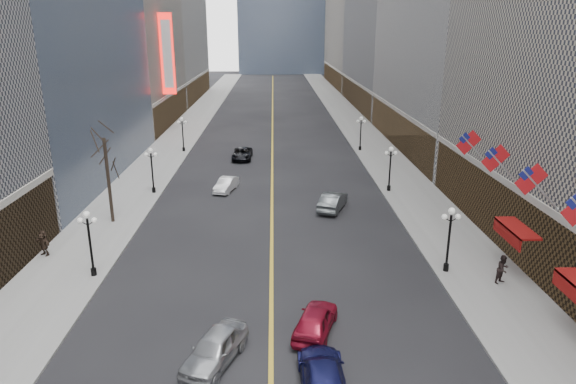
{
  "coord_description": "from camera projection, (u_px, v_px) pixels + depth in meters",
  "views": [
    {
      "loc": [
        0.24,
        -1.11,
        15.83
      ],
      "look_at": [
        0.84,
        20.42,
        8.92
      ],
      "focal_mm": 32.0,
      "sensor_mm": 36.0,
      "label": 1
    }
  ],
  "objects": [
    {
      "name": "streetlamp_east_2",
      "position": [
        390.0,
        164.0,
        51.0
      ],
      "size": [
        1.26,
        0.44,
        4.52
      ],
      "color": "black",
      "rests_on": "sidewalk_east"
    },
    {
      "name": "streetlamp_east_1",
      "position": [
        450.0,
        233.0,
        33.87
      ],
      "size": [
        1.26,
        0.44,
        4.52
      ],
      "color": "black",
      "rests_on": "sidewalk_east"
    },
    {
      "name": "lane_line",
      "position": [
        272.0,
        131.0,
        82.03
      ],
      "size": [
        0.25,
        200.0,
        0.02
      ],
      "primitive_type": "cube",
      "color": "gold",
      "rests_on": "ground"
    },
    {
      "name": "car_sb_far",
      "position": [
        333.0,
        201.0,
        46.57
      ],
      "size": [
        3.31,
        5.19,
        1.62
      ],
      "primitive_type": "imported",
      "rotation": [
        0.0,
        0.0,
        2.79
      ],
      "color": "#43484A",
      "rests_on": "ground"
    },
    {
      "name": "car_nb_mid",
      "position": [
        226.0,
        185.0,
        51.98
      ],
      "size": [
        2.44,
        4.32,
        1.35
      ],
      "primitive_type": "imported",
      "rotation": [
        0.0,
        0.0,
        -0.26
      ],
      "color": "silver",
      "rests_on": "ground"
    },
    {
      "name": "ped_east_walk",
      "position": [
        503.0,
        269.0,
        32.77
      ],
      "size": [
        1.06,
        0.91,
        1.92
      ],
      "primitive_type": "imported",
      "rotation": [
        0.0,
        0.0,
        0.53
      ],
      "color": "black",
      "rests_on": "sidewalk_east"
    },
    {
      "name": "car_sb_mid",
      "position": [
        315.0,
        320.0,
        27.69
      ],
      "size": [
        3.12,
        4.84,
        1.53
      ],
      "primitive_type": "imported",
      "rotation": [
        0.0,
        0.0,
        2.83
      ],
      "color": "maroon",
      "rests_on": "ground"
    },
    {
      "name": "sidewalk_east",
      "position": [
        371.0,
        144.0,
        72.87
      ],
      "size": [
        6.0,
        230.0,
        0.15
      ],
      "primitive_type": "cube",
      "color": "gray",
      "rests_on": "ground"
    },
    {
      "name": "ped_west_far",
      "position": [
        43.0,
        243.0,
        36.84
      ],
      "size": [
        1.72,
        1.35,
        1.86
      ],
      "primitive_type": "imported",
      "rotation": [
        0.0,
        0.0,
        -0.57
      ],
      "color": "#2E221A",
      "rests_on": "sidewalk_west"
    },
    {
      "name": "car_nb_near",
      "position": [
        215.0,
        349.0,
        25.18
      ],
      "size": [
        3.53,
        5.1,
        1.61
      ],
      "primitive_type": "imported",
      "rotation": [
        0.0,
        0.0,
        -0.38
      ],
      "color": "#A0A4A8",
      "rests_on": "ground"
    },
    {
      "name": "car_sb_near",
      "position": [
        323.0,
        376.0,
        23.3
      ],
      "size": [
        2.16,
        5.2,
        1.5
      ],
      "primitive_type": "imported",
      "rotation": [
        0.0,
        0.0,
        3.15
      ],
      "color": "#121444",
      "rests_on": "ground"
    },
    {
      "name": "tree_west_far",
      "position": [
        105.0,
        151.0,
        41.7
      ],
      "size": [
        3.6,
        3.6,
        7.92
      ],
      "color": "#2D231C",
      "rests_on": "sidewalk_west"
    },
    {
      "name": "flag_4",
      "position": [
        498.0,
        161.0,
        34.53
      ],
      "size": [
        2.87,
        0.12,
        2.87
      ],
      "color": "#B2B2B7",
      "rests_on": "ground"
    },
    {
      "name": "awning_c",
      "position": [
        514.0,
        230.0,
        33.93
      ],
      "size": [
        1.4,
        4.0,
        0.93
      ],
      "color": "maroon",
      "rests_on": "ground"
    },
    {
      "name": "theatre_marquee",
      "position": [
        167.0,
        54.0,
        77.95
      ],
      "size": [
        2.0,
        0.55,
        12.0
      ],
      "color": "red",
      "rests_on": "ground"
    },
    {
      "name": "flag_3",
      "position": [
        534.0,
        182.0,
        29.77
      ],
      "size": [
        2.87,
        0.12,
        2.87
      ],
      "color": "#B2B2B7",
      "rests_on": "ground"
    },
    {
      "name": "car_nb_far",
      "position": [
        242.0,
        154.0,
        64.53
      ],
      "size": [
        2.49,
        5.15,
        1.41
      ],
      "primitive_type": "imported",
      "rotation": [
        0.0,
        0.0,
        -0.03
      ],
      "color": "black",
      "rests_on": "ground"
    },
    {
      "name": "streetlamp_west_3",
      "position": [
        183.0,
        131.0,
        67.51
      ],
      "size": [
        1.26,
        0.44,
        4.52
      ],
      "color": "black",
      "rests_on": "sidewalk_west"
    },
    {
      "name": "sidewalk_west",
      "position": [
        173.0,
        145.0,
        72.12
      ],
      "size": [
        6.0,
        230.0,
        0.15
      ],
      "primitive_type": "cube",
      "color": "gray",
      "rests_on": "ground"
    },
    {
      "name": "streetlamp_west_2",
      "position": [
        152.0,
        166.0,
        50.38
      ],
      "size": [
        1.26,
        0.44,
        4.52
      ],
      "color": "black",
      "rests_on": "sidewalk_west"
    },
    {
      "name": "streetlamp_east_3",
      "position": [
        361.0,
        130.0,
        68.14
      ],
      "size": [
        1.26,
        0.44,
        4.52
      ],
      "color": "black",
      "rests_on": "sidewalk_east"
    },
    {
      "name": "flag_5",
      "position": [
        471.0,
        145.0,
        39.29
      ],
      "size": [
        2.87,
        0.12,
        2.87
      ],
      "color": "#B2B2B7",
      "rests_on": "ground"
    },
    {
      "name": "streetlamp_west_1",
      "position": [
        89.0,
        237.0,
        33.25
      ],
      "size": [
        1.26,
        0.44,
        4.52
      ],
      "color": "black",
      "rests_on": "sidewalk_west"
    }
  ]
}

